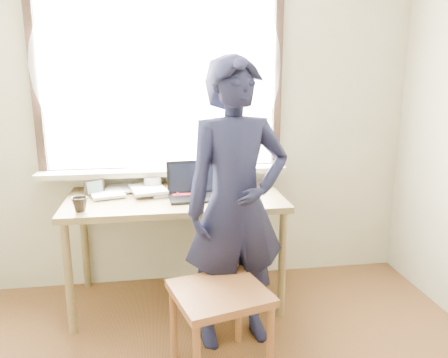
{
  "coord_description": "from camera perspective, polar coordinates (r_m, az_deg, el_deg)",
  "views": [
    {
      "loc": [
        -0.24,
        -1.35,
        1.67
      ],
      "look_at": [
        0.11,
        0.95,
        1.09
      ],
      "focal_mm": 35.0,
      "sensor_mm": 36.0,
      "label": 1
    }
  ],
  "objects": [
    {
      "name": "room_shell",
      "position": [
        1.56,
        -0.69,
        12.75
      ],
      "size": [
        3.52,
        4.02,
        2.61
      ],
      "color": "#B7B394",
      "rests_on": "ground"
    },
    {
      "name": "desk",
      "position": [
        3.13,
        -6.33,
        -3.73
      ],
      "size": [
        1.51,
        0.75,
        0.81
      ],
      "color": "brown",
      "rests_on": "ground"
    },
    {
      "name": "work_chair",
      "position": [
        2.51,
        -0.55,
        -15.81
      ],
      "size": [
        0.59,
        0.58,
        0.5
      ],
      "color": "brown",
      "rests_on": "ground"
    },
    {
      "name": "mouse",
      "position": [
        3.04,
        1.31,
        -2.17
      ],
      "size": [
        0.09,
        0.06,
        0.03
      ],
      "primitive_type": "ellipsoid",
      "color": "black",
      "rests_on": "desk"
    },
    {
      "name": "book_a",
      "position": [
        3.29,
        -14.84,
        -1.46
      ],
      "size": [
        0.25,
        0.3,
        0.02
      ],
      "primitive_type": "imported",
      "rotation": [
        0.0,
        0.0,
        0.26
      ],
      "color": "white",
      "rests_on": "desk"
    },
    {
      "name": "book_b",
      "position": [
        3.37,
        0.98,
        -0.7
      ],
      "size": [
        0.22,
        0.27,
        0.02
      ],
      "primitive_type": "imported",
      "rotation": [
        0.0,
        0.0,
        -0.23
      ],
      "color": "white",
      "rests_on": "desk"
    },
    {
      "name": "desk_clutter",
      "position": [
        3.25,
        -12.18,
        -1.35
      ],
      "size": [
        0.83,
        0.46,
        0.04
      ],
      "color": "maroon",
      "rests_on": "desk"
    },
    {
      "name": "laptop",
      "position": [
        3.06,
        -4.02,
        -1.29
      ],
      "size": [
        0.37,
        0.31,
        0.24
      ],
      "color": "black",
      "rests_on": "desk"
    },
    {
      "name": "mug_dark",
      "position": [
        2.89,
        -18.31,
        -3.16
      ],
      "size": [
        0.1,
        0.1,
        0.09
      ],
      "primitive_type": "imported",
      "rotation": [
        0.0,
        0.0,
        -0.02
      ],
      "color": "black",
      "rests_on": "desk"
    },
    {
      "name": "mug_white",
      "position": [
        3.28,
        -9.31,
        -0.52
      ],
      "size": [
        0.16,
        0.16,
        0.1
      ],
      "primitive_type": "imported",
      "rotation": [
        0.0,
        0.0,
        0.27
      ],
      "color": "white",
      "rests_on": "desk"
    },
    {
      "name": "person",
      "position": [
        2.62,
        1.62,
        -3.55
      ],
      "size": [
        0.7,
        0.52,
        1.76
      ],
      "primitive_type": "imported",
      "rotation": [
        0.0,
        0.0,
        0.16
      ],
      "color": "black",
      "rests_on": "ground"
    },
    {
      "name": "picture_frame",
      "position": [
        3.21,
        -16.56,
        -1.17
      ],
      "size": [
        0.13,
        0.08,
        0.11
      ],
      "color": "black",
      "rests_on": "desk"
    }
  ]
}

